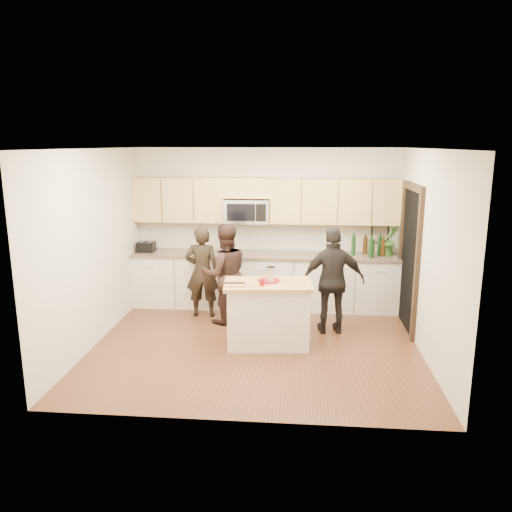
# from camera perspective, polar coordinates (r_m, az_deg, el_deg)

# --- Properties ---
(floor) EXTENTS (4.50, 4.50, 0.00)m
(floor) POSITION_cam_1_polar(r_m,az_deg,el_deg) (7.14, -0.01, -10.06)
(floor) COLOR brown
(floor) RESTS_ON ground
(room_shell) EXTENTS (4.52, 4.02, 2.71)m
(room_shell) POSITION_cam_1_polar(r_m,az_deg,el_deg) (6.66, -0.01, 3.80)
(room_shell) COLOR beige
(room_shell) RESTS_ON ground
(back_cabinetry) EXTENTS (4.50, 0.66, 0.94)m
(back_cabinetry) POSITION_cam_1_polar(r_m,az_deg,el_deg) (8.58, 0.99, -2.78)
(back_cabinetry) COLOR beige
(back_cabinetry) RESTS_ON ground
(upper_cabinetry) EXTENTS (4.50, 0.33, 0.75)m
(upper_cabinetry) POSITION_cam_1_polar(r_m,az_deg,el_deg) (8.46, 1.32, 6.47)
(upper_cabinetry) COLOR tan
(upper_cabinetry) RESTS_ON ground
(microwave) EXTENTS (0.76, 0.41, 0.40)m
(microwave) POSITION_cam_1_polar(r_m,az_deg,el_deg) (8.47, -1.03, 5.17)
(microwave) COLOR silver
(microwave) RESTS_ON ground
(doorway) EXTENTS (0.06, 1.25, 2.20)m
(doorway) POSITION_cam_1_polar(r_m,az_deg,el_deg) (7.80, 17.15, 0.27)
(doorway) COLOR black
(doorway) RESTS_ON ground
(framed_picture) EXTENTS (0.30, 0.03, 0.38)m
(framed_picture) POSITION_cam_1_polar(r_m,az_deg,el_deg) (8.77, 13.97, 2.61)
(framed_picture) COLOR black
(framed_picture) RESTS_ON ground
(dish_towel) EXTENTS (0.34, 0.60, 0.48)m
(dish_towel) POSITION_cam_1_polar(r_m,az_deg,el_deg) (8.43, -5.55, -0.80)
(dish_towel) COLOR white
(dish_towel) RESTS_ON ground
(island) EXTENTS (1.26, 0.81, 0.90)m
(island) POSITION_cam_1_polar(r_m,az_deg,el_deg) (6.98, 1.36, -6.59)
(island) COLOR beige
(island) RESTS_ON ground
(red_plate) EXTENTS (0.31, 0.31, 0.02)m
(red_plate) POSITION_cam_1_polar(r_m,az_deg,el_deg) (6.92, 1.46, -2.82)
(red_plate) COLOR maroon
(red_plate) RESTS_ON island
(box_grater) EXTENTS (0.10, 0.06, 0.22)m
(box_grater) POSITION_cam_1_polar(r_m,az_deg,el_deg) (6.82, 1.69, -2.04)
(box_grater) COLOR silver
(box_grater) RESTS_ON red_plate
(drink_glass) EXTENTS (0.07, 0.07, 0.10)m
(drink_glass) POSITION_cam_1_polar(r_m,az_deg,el_deg) (6.69, 0.67, -3.03)
(drink_glass) COLOR maroon
(drink_glass) RESTS_ON island
(cutting_board) EXTENTS (0.29, 0.22, 0.02)m
(cutting_board) POSITION_cam_1_polar(r_m,az_deg,el_deg) (6.71, -2.34, -3.31)
(cutting_board) COLOR #AF7D49
(cutting_board) RESTS_ON island
(tongs) EXTENTS (0.28, 0.06, 0.02)m
(tongs) POSITION_cam_1_polar(r_m,az_deg,el_deg) (6.74, -2.46, -3.10)
(tongs) COLOR black
(tongs) RESTS_ON cutting_board
(knife) EXTENTS (0.18, 0.04, 0.01)m
(knife) POSITION_cam_1_polar(r_m,az_deg,el_deg) (6.69, -0.60, -3.25)
(knife) COLOR silver
(knife) RESTS_ON cutting_board
(toaster) EXTENTS (0.29, 0.22, 0.17)m
(toaster) POSITION_cam_1_polar(r_m,az_deg,el_deg) (8.81, -12.44, 1.03)
(toaster) COLOR black
(toaster) RESTS_ON back_cabinetry
(bottle_cluster) EXTENTS (0.59, 0.38, 0.38)m
(bottle_cluster) POSITION_cam_1_polar(r_m,az_deg,el_deg) (8.49, 13.24, 1.19)
(bottle_cluster) COLOR black
(bottle_cluster) RESTS_ON back_cabinetry
(orchid) EXTENTS (0.36, 0.33, 0.53)m
(orchid) POSITION_cam_1_polar(r_m,az_deg,el_deg) (8.55, 15.03, 1.79)
(orchid) COLOR #386F2C
(orchid) RESTS_ON back_cabinetry
(woman_left) EXTENTS (0.56, 0.39, 1.49)m
(woman_left) POSITION_cam_1_polar(r_m,az_deg,el_deg) (8.09, -6.16, -1.79)
(woman_left) COLOR black
(woman_left) RESTS_ON ground
(woman_center) EXTENTS (0.93, 0.83, 1.57)m
(woman_center) POSITION_cam_1_polar(r_m,az_deg,el_deg) (7.76, -3.57, -2.06)
(woman_center) COLOR black
(woman_center) RESTS_ON ground
(woman_right) EXTENTS (0.98, 0.51, 1.59)m
(woman_right) POSITION_cam_1_polar(r_m,az_deg,el_deg) (7.41, 8.80, -2.82)
(woman_right) COLOR black
(woman_right) RESTS_ON ground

